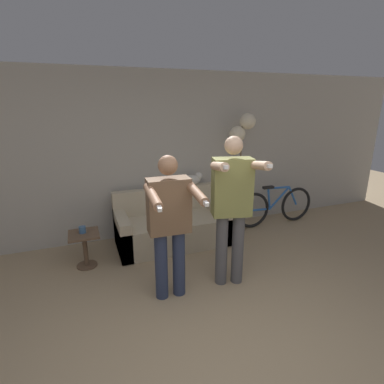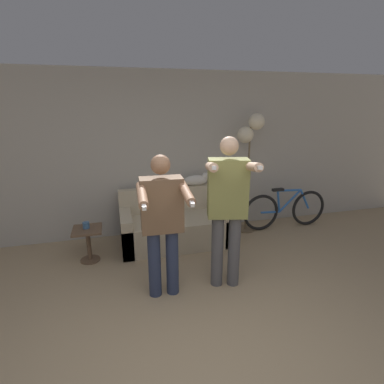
# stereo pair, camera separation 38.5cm
# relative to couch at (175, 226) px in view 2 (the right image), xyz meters

# --- Properties ---
(ground_plane) EXTENTS (16.00, 16.00, 0.00)m
(ground_plane) POSITION_rel_couch_xyz_m (-0.29, -2.43, -0.27)
(ground_plane) COLOR tan
(wall_back) EXTENTS (10.00, 0.05, 2.60)m
(wall_back) POSITION_rel_couch_xyz_m (-0.29, 0.51, 1.03)
(wall_back) COLOR #B7B2A8
(wall_back) RESTS_ON ground_plane
(couch) EXTENTS (1.66, 0.81, 0.82)m
(couch) POSITION_rel_couch_xyz_m (0.00, 0.00, 0.00)
(couch) COLOR beige
(couch) RESTS_ON ground_plane
(person_left) EXTENTS (0.53, 0.69, 1.61)m
(person_left) POSITION_rel_couch_xyz_m (-0.40, -1.29, 0.65)
(person_left) COLOR #2D3856
(person_left) RESTS_ON ground_plane
(person_right) EXTENTS (0.61, 0.75, 1.77)m
(person_right) POSITION_rel_couch_xyz_m (0.33, -1.28, 0.76)
(person_right) COLOR #56565B
(person_right) RESTS_ON ground_plane
(cat) EXTENTS (0.54, 0.14, 0.20)m
(cat) POSITION_rel_couch_xyz_m (0.43, 0.30, 0.64)
(cat) COLOR silver
(cat) RESTS_ON couch
(floor_lamp) EXTENTS (0.44, 0.33, 1.95)m
(floor_lamp) POSITION_rel_couch_xyz_m (1.27, 0.17, 1.32)
(floor_lamp) COLOR #756047
(floor_lamp) RESTS_ON ground_plane
(side_table) EXTENTS (0.38, 0.38, 0.48)m
(side_table) POSITION_rel_couch_xyz_m (-1.27, -0.26, 0.06)
(side_table) COLOR brown
(side_table) RESTS_ON ground_plane
(cup) EXTENTS (0.09, 0.09, 0.09)m
(cup) POSITION_rel_couch_xyz_m (-1.28, -0.23, 0.25)
(cup) COLOR #3D6693
(cup) RESTS_ON side_table
(bicycle) EXTENTS (1.56, 0.07, 0.72)m
(bicycle) POSITION_rel_couch_xyz_m (1.96, 0.08, 0.06)
(bicycle) COLOR black
(bicycle) RESTS_ON ground_plane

